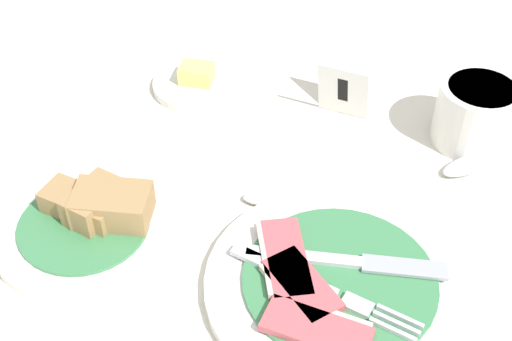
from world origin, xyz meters
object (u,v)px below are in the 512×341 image
(sugar_cup, at_px, (477,112))
(breakfast_plate, at_px, (335,285))
(bread_plate, at_px, (90,220))
(butter_dish, at_px, (197,82))
(teaspoon_near_cup, at_px, (252,198))
(number_card, at_px, (346,86))
(teaspoon_by_saucer, at_px, (449,173))

(sugar_cup, bearing_deg, breakfast_plate, -104.87)
(bread_plate, bearing_deg, butter_dish, 93.18)
(breakfast_plate, bearing_deg, bread_plate, -173.97)
(bread_plate, height_order, sugar_cup, sugar_cup)
(breakfast_plate, bearing_deg, teaspoon_near_cup, 147.05)
(bread_plate, distance_m, number_card, 0.33)
(sugar_cup, distance_m, teaspoon_near_cup, 0.27)
(sugar_cup, distance_m, teaspoon_by_saucer, 0.08)
(breakfast_plate, xyz_separation_m, bread_plate, (-0.24, -0.03, 0.01))
(sugar_cup, height_order, butter_dish, sugar_cup)
(bread_plate, bearing_deg, number_card, 59.43)
(bread_plate, bearing_deg, teaspoon_near_cup, 38.07)
(butter_dish, bearing_deg, teaspoon_by_saucer, -6.56)
(teaspoon_by_saucer, bearing_deg, number_card, 104.90)
(teaspoon_near_cup, bearing_deg, sugar_cup, 23.42)
(butter_dish, distance_m, teaspoon_near_cup, 0.21)
(breakfast_plate, distance_m, teaspoon_by_saucer, 0.21)
(sugar_cup, relative_size, teaspoon_by_saucer, 0.56)
(number_card, bearing_deg, breakfast_plate, -73.72)
(teaspoon_by_saucer, height_order, teaspoon_near_cup, same)
(breakfast_plate, height_order, bread_plate, bread_plate)
(bread_plate, relative_size, butter_dish, 1.62)
(sugar_cup, height_order, number_card, number_card)
(bread_plate, distance_m, teaspoon_near_cup, 0.16)
(bread_plate, xyz_separation_m, butter_dish, (-0.01, 0.26, -0.01))
(teaspoon_near_cup, bearing_deg, teaspoon_by_saucer, 11.62)
(bread_plate, bearing_deg, sugar_cup, 42.88)
(breakfast_plate, relative_size, teaspoon_by_saucer, 1.53)
(butter_dish, bearing_deg, teaspoon_near_cup, -47.69)
(sugar_cup, relative_size, butter_dish, 0.83)
(bread_plate, xyz_separation_m, sugar_cup, (0.32, 0.29, 0.02))
(bread_plate, distance_m, butter_dish, 0.26)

